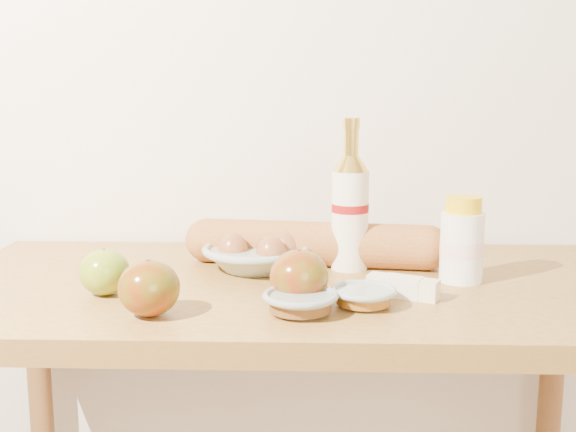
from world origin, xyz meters
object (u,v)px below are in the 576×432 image
at_px(baguette, 315,244).
at_px(cream_bottle, 462,242).
at_px(egg_bowl, 257,254).
at_px(bourbon_bottle, 350,209).
at_px(table, 289,349).

bearing_deg(baguette, cream_bottle, -14.46).
relative_size(cream_bottle, baguette, 0.29).
bearing_deg(egg_bowl, cream_bottle, -10.98).
distance_m(bourbon_bottle, baguette, 0.10).
distance_m(table, egg_bowl, 0.18).
bearing_deg(egg_bowl, baguette, 15.87).
distance_m(bourbon_bottle, egg_bowl, 0.19).
distance_m(bourbon_bottle, cream_bottle, 0.21).
height_order(cream_bottle, egg_bowl, cream_bottle).
xyz_separation_m(bourbon_bottle, baguette, (-0.06, 0.02, -0.07)).
height_order(egg_bowl, baguette, baguette).
bearing_deg(egg_bowl, table, -52.54).
relative_size(bourbon_bottle, cream_bottle, 1.87).
bearing_deg(cream_bottle, egg_bowl, 177.39).
height_order(cream_bottle, baguette, cream_bottle).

